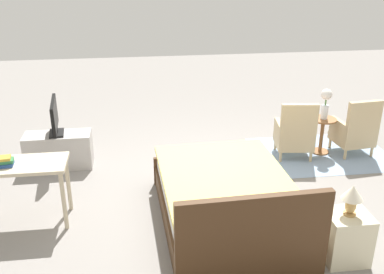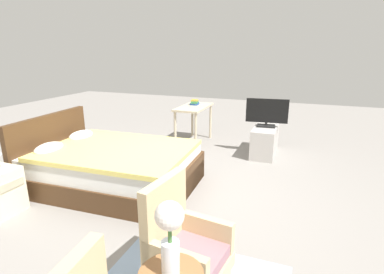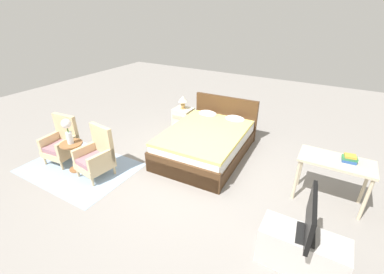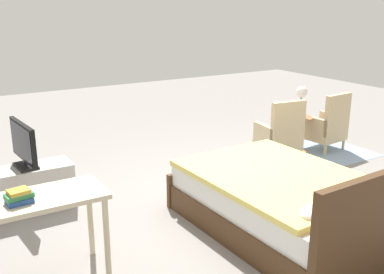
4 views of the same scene
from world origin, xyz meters
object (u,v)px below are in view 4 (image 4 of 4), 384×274
Objects in this scene: armchair_by_window_right at (280,135)px; flower_vase at (301,98)px; armchair_by_window_left at (327,126)px; tv_stand at (29,189)px; vanity_desk at (40,210)px; bed at (287,203)px; book_stack at (19,197)px; tv_flatscreen at (23,145)px; side_table at (299,130)px.

armchair_by_window_right is 0.70m from flower_vase.
armchair_by_window_left is 4.54m from tv_stand.
tv_stand is 1.52m from vanity_desk.
armchair_by_window_left is 1.00× the size of armchair_by_window_right.
flower_vase is (-1.89, -1.79, 0.57)m from bed.
bed is at bearing 172.38° from book_stack.
tv_flatscreen is at bearing -1.98° from armchair_by_window_left.
armchair_by_window_right is 3.59m from tv_flatscreen.
armchair_by_window_left is at bearing -164.54° from vanity_desk.
side_table is 4.05m from tv_stand.
tv_stand is 4.41× the size of book_stack.
armchair_by_window_right is at bearing 177.48° from tv_stand.
vanity_desk is at bearing 18.58° from side_table.
side_table is at bearing -136.56° from bed.
tv_stand is at bearing -40.38° from bed.
armchair_by_window_right is 3.97m from vanity_desk.
tv_stand is (3.56, -0.16, -0.12)m from armchair_by_window_right.
tv_flatscreen is at bearing -2.52° from armchair_by_window_right.
book_stack is at bearing 18.45° from flower_vase.
bed is 4.70× the size of flower_vase.
tv_flatscreen is (4.05, -0.04, -0.09)m from flower_vase.
vanity_desk is at bearing 15.46° from armchair_by_window_left.
flower_vase reaches higher than armchair_by_window_right.
tv_stand is (4.53, -0.16, -0.12)m from armchair_by_window_left.
flower_vase reaches higher than tv_flatscreen.
armchair_by_window_right is (0.97, -0.00, 0.00)m from armchair_by_window_left.
armchair_by_window_left reaches higher than book_stack.
tv_stand is at bearing -2.52° from armchair_by_window_right.
tv_flatscreen is at bearing -0.56° from side_table.
armchair_by_window_right is 0.96× the size of tv_stand.
flower_vase is at bearing 179.44° from tv_flatscreen.
vanity_desk is (4.71, 1.30, 0.27)m from armchair_by_window_left.
tv_stand is 1.63m from book_stack.
armchair_by_window_left is 0.70m from flower_vase.
tv_flatscreen reaches higher than bed.
bed is 2.83m from tv_stand.
armchair_by_window_right reaches higher than vanity_desk.
armchair_by_window_left is at bearing 166.46° from flower_vase.
flower_vase reaches higher than side_table.
vanity_desk is 4.78× the size of book_stack.
side_table is at bearing -161.42° from vanity_desk.
bed is 3.91× the size of side_table.
armchair_by_window_left is 4.89m from vanity_desk.
book_stack is at bearing 15.44° from armchair_by_window_left.
flower_vase is (0.00, 0.00, 0.51)m from side_table.
side_table is 4.07m from tv_flatscreen.
book_stack is (0.15, 0.04, 0.17)m from vanity_desk.
side_table is at bearing -166.53° from armchair_by_window_right.
armchair_by_window_left is at bearing 166.46° from side_table.
bed is 2.91m from armchair_by_window_left.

